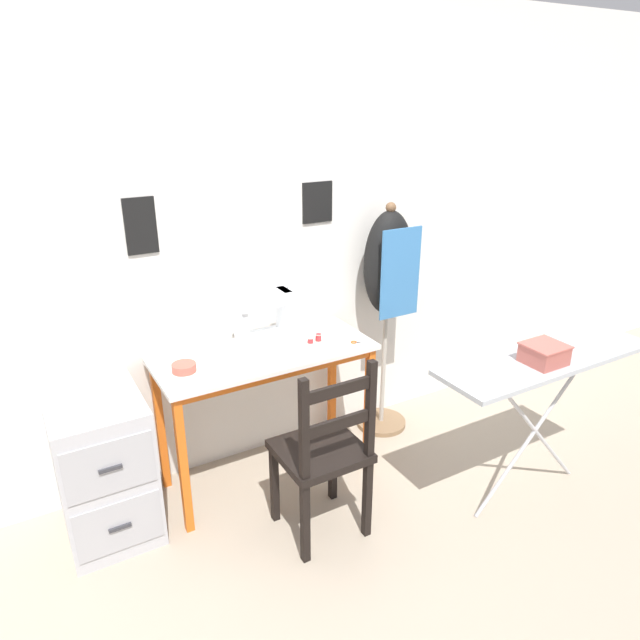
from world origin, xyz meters
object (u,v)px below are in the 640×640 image
sewing_machine (272,320)px  fabric_bowl (184,367)px  wooden_chair (323,453)px  scissors (358,343)px  dress_form (388,275)px  filing_cabinet (103,466)px  ironing_board (546,364)px  thread_spool_mid_table (319,338)px  storage_box (544,354)px  thread_spool_near_machine (310,340)px

sewing_machine → fabric_bowl: size_ratio=2.91×
wooden_chair → scissors: bearing=40.7°
fabric_bowl → wooden_chair: wooden_chair is taller
wooden_chair → dress_form: dress_form is taller
filing_cabinet → ironing_board: ironing_board is taller
thread_spool_mid_table → storage_box: storage_box is taller
fabric_bowl → thread_spool_near_machine: bearing=-1.2°
thread_spool_mid_table → wooden_chair: wooden_chair is taller
thread_spool_near_machine → wooden_chair: wooden_chair is taller
thread_spool_near_machine → storage_box: size_ratio=0.19×
thread_spool_mid_table → ironing_board: ironing_board is taller
sewing_machine → fabric_bowl: bearing=-173.0°
fabric_bowl → thread_spool_near_machine: fabric_bowl is taller
filing_cabinet → storage_box: bearing=-25.4°
fabric_bowl → thread_spool_near_machine: 0.69m
fabric_bowl → ironing_board: size_ratio=0.10×
filing_cabinet → ironing_board: (1.99, -0.86, 0.42)m
scissors → thread_spool_near_machine: size_ratio=3.16×
thread_spool_mid_table → filing_cabinet: 1.25m
fabric_bowl → filing_cabinet: fabric_bowl is taller
thread_spool_near_machine → thread_spool_mid_table: thread_spool_mid_table is taller
wooden_chair → storage_box: 1.15m
thread_spool_near_machine → dress_form: size_ratio=0.02×
thread_spool_mid_table → ironing_board: bearing=-44.8°
dress_form → storage_box: dress_form is taller
filing_cabinet → storage_box: 2.18m
fabric_bowl → scissors: (0.91, -0.14, -0.02)m
thread_spool_near_machine → filing_cabinet: size_ratio=0.05×
thread_spool_near_machine → ironing_board: ironing_board is taller
scissors → thread_spool_mid_table: size_ratio=2.73×
thread_spool_mid_table → dress_form: (0.56, 0.14, 0.23)m
scissors → storage_box: (0.57, -0.73, 0.10)m
thread_spool_mid_table → dress_form: size_ratio=0.03×
sewing_machine → fabric_bowl: (-0.50, -0.06, -0.12)m
filing_cabinet → storage_box: storage_box is taller
sewing_machine → thread_spool_mid_table: 0.28m
dress_form → ironing_board: 1.03m
sewing_machine → ironing_board: (1.06, -0.89, -0.14)m
scissors → thread_spool_near_machine: 0.26m
scissors → thread_spool_mid_table: (-0.17, 0.13, 0.02)m
filing_cabinet → scissors: bearing=-7.6°
scissors → storage_box: 0.93m
thread_spool_near_machine → storage_box: (0.79, -0.86, 0.08)m
scissors → wooden_chair: bearing=-139.3°
dress_form → thread_spool_mid_table: bearing=-165.7°
fabric_bowl → ironing_board: 1.77m
thread_spool_near_machine → filing_cabinet: thread_spool_near_machine is taller
filing_cabinet → thread_spool_mid_table: bearing=-2.2°
storage_box → fabric_bowl: bearing=149.6°
sewing_machine → scissors: bearing=-26.6°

